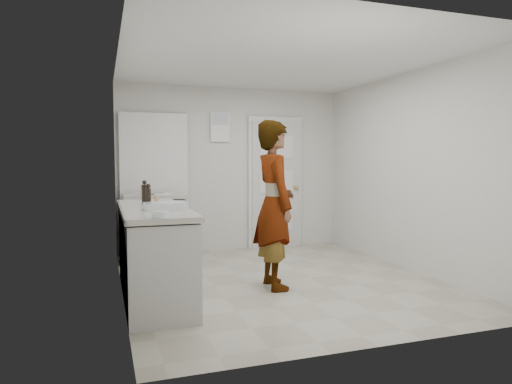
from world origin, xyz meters
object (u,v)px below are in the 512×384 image
object	(u,v)px
egg_bowl	(160,214)
person	(274,205)
spice_jar	(156,199)
oil_cruet_b	(145,193)
cake_mix_box	(146,192)
oil_cruet_a	(148,195)
baking_dish	(165,206)

from	to	relation	value
egg_bowl	person	bearing A→B (deg)	33.02
spice_jar	egg_bowl	size ratio (longest dim) A/B	0.53
spice_jar	oil_cruet_b	bearing A→B (deg)	-137.55
person	egg_bowl	size ratio (longest dim) A/B	13.11
person	cake_mix_box	bearing A→B (deg)	55.80
person	oil_cruet_a	xyz separation A→B (m)	(-1.32, 0.26, 0.12)
oil_cruet_a	baking_dish	size ratio (longest dim) A/B	0.57
baking_dish	cake_mix_box	bearing A→B (deg)	93.54
spice_jar	person	bearing A→B (deg)	-22.96
cake_mix_box	spice_jar	size ratio (longest dim) A/B	2.44
person	oil_cruet_b	distance (m)	1.40
baking_dish	egg_bowl	xyz separation A→B (m)	(-0.12, -0.62, -0.00)
oil_cruet_b	egg_bowl	world-z (taller)	oil_cruet_b
cake_mix_box	egg_bowl	bearing A→B (deg)	-104.40
person	spice_jar	xyz separation A→B (m)	(-1.21, 0.51, 0.05)
oil_cruet_a	oil_cruet_b	xyz separation A→B (m)	(-0.03, 0.12, 0.02)
oil_cruet_a	baking_dish	world-z (taller)	oil_cruet_a
person	baking_dish	world-z (taller)	person
cake_mix_box	spice_jar	distance (m)	0.43
cake_mix_box	baking_dish	world-z (taller)	cake_mix_box
egg_bowl	oil_cruet_b	bearing A→B (deg)	90.68
cake_mix_box	baking_dish	bearing A→B (deg)	-99.32
cake_mix_box	oil_cruet_a	size ratio (longest dim) A/B	0.80
oil_cruet_a	oil_cruet_b	size ratio (longest dim) A/B	0.88
person	spice_jar	size ratio (longest dim) A/B	24.66
person	egg_bowl	distance (m)	1.59
oil_cruet_a	egg_bowl	world-z (taller)	oil_cruet_a
oil_cruet_b	egg_bowl	bearing A→B (deg)	-89.32
oil_cruet_b	cake_mix_box	bearing A→B (deg)	83.43
person	oil_cruet_a	world-z (taller)	person
person	baking_dish	xyz separation A→B (m)	(-1.21, -0.25, 0.04)
egg_bowl	spice_jar	bearing A→B (deg)	84.88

